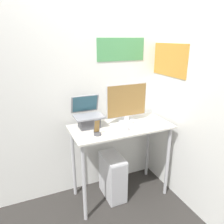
{
  "coord_description": "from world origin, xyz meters",
  "views": [
    {
      "loc": [
        -0.99,
        -1.75,
        1.84
      ],
      "look_at": [
        -0.11,
        0.27,
        1.09
      ],
      "focal_mm": 35.0,
      "sensor_mm": 36.0,
      "label": 1
    }
  ],
  "objects": [
    {
      "name": "wall_back",
      "position": [
        0.0,
        0.62,
        1.3
      ],
      "size": [
        6.0,
        0.06,
        2.6
      ],
      "color": "white",
      "rests_on": "ground_plane"
    },
    {
      "name": "wall_side_right",
      "position": [
        0.65,
        0.0,
        1.3
      ],
      "size": [
        0.06,
        6.0,
        2.6
      ],
      "color": "white",
      "rests_on": "ground_plane"
    },
    {
      "name": "laptop",
      "position": [
        -0.34,
        0.39,
        1.01
      ],
      "size": [
        0.31,
        0.27,
        0.33
      ],
      "color": "#4C4C51",
      "rests_on": "desk"
    },
    {
      "name": "computer_tower",
      "position": [
        -0.1,
        0.28,
        0.27
      ],
      "size": [
        0.21,
        0.4,
        0.54
      ],
      "color": "silver",
      "rests_on": "ground_plane"
    },
    {
      "name": "desk",
      "position": [
        0.0,
        0.27,
        0.76
      ],
      "size": [
        1.12,
        0.54,
        0.91
      ],
      "color": "beige",
      "rests_on": "ground_plane"
    },
    {
      "name": "monitor",
      "position": [
        0.12,
        0.37,
        1.12
      ],
      "size": [
        0.5,
        0.19,
        0.45
      ],
      "color": "silver",
      "rests_on": "desk"
    },
    {
      "name": "ground_plane",
      "position": [
        0.0,
        0.0,
        0.0
      ],
      "size": [
        12.0,
        12.0,
        0.0
      ],
      "primitive_type": "plane",
      "color": "#2D2B28"
    },
    {
      "name": "keyboard",
      "position": [
        -0.13,
        0.11,
        0.92
      ],
      "size": [
        0.24,
        0.1,
        0.02
      ],
      "color": "silver",
      "rests_on": "desk"
    },
    {
      "name": "mouse",
      "position": [
        0.03,
        0.14,
        0.92
      ],
      "size": [
        0.03,
        0.05,
        0.02
      ],
      "color": "#99999E",
      "rests_on": "desk"
    },
    {
      "name": "cell_phone",
      "position": [
        -0.32,
        0.16,
        0.95
      ],
      "size": [
        0.08,
        0.08,
        0.16
      ],
      "color": "#4C4C51",
      "rests_on": "desk"
    }
  ]
}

